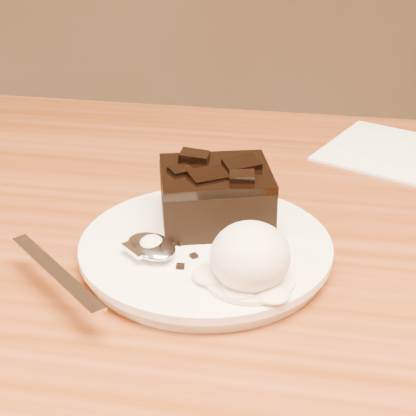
% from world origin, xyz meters
% --- Properties ---
extents(plate, '(0.19, 0.19, 0.02)m').
position_xyz_m(plate, '(-0.03, 0.04, 0.76)').
color(plate, white).
rests_on(plate, dining_table).
extents(brownie, '(0.10, 0.10, 0.04)m').
position_xyz_m(brownie, '(-0.03, 0.08, 0.79)').
color(brownie, black).
rests_on(brownie, plate).
extents(ice_cream_scoop, '(0.06, 0.06, 0.05)m').
position_xyz_m(ice_cream_scoop, '(0.00, -0.00, 0.79)').
color(ice_cream_scoop, silver).
rests_on(ice_cream_scoop, plate).
extents(melt_puddle, '(0.06, 0.06, 0.00)m').
position_xyz_m(melt_puddle, '(0.00, -0.00, 0.77)').
color(melt_puddle, silver).
rests_on(melt_puddle, plate).
extents(spoon, '(0.16, 0.14, 0.01)m').
position_xyz_m(spoon, '(-0.07, 0.02, 0.77)').
color(spoon, silver).
rests_on(spoon, plate).
extents(napkin, '(0.18, 0.18, 0.01)m').
position_xyz_m(napkin, '(0.12, 0.29, 0.75)').
color(napkin, white).
rests_on(napkin, dining_table).
extents(crumb_a, '(0.01, 0.01, 0.00)m').
position_xyz_m(crumb_a, '(-0.06, 0.03, 0.77)').
color(crumb_a, black).
rests_on(crumb_a, plate).
extents(crumb_b, '(0.01, 0.01, 0.00)m').
position_xyz_m(crumb_b, '(-0.04, 0.02, 0.77)').
color(crumb_b, black).
rests_on(crumb_b, plate).
extents(crumb_c, '(0.01, 0.00, 0.00)m').
position_xyz_m(crumb_c, '(-0.05, 0.00, 0.77)').
color(crumb_c, black).
rests_on(crumb_c, plate).
extents(crumb_d, '(0.01, 0.01, 0.00)m').
position_xyz_m(crumb_d, '(-0.05, 0.04, 0.77)').
color(crumb_d, black).
rests_on(crumb_d, plate).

